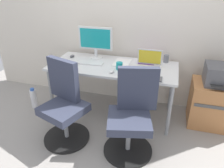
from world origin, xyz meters
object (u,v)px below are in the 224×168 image
object	(u,v)px
desktop_monitor	(95,40)
office_chair_right	(132,117)
open_laptop	(149,64)
printer	(222,75)
water_bottle_on_floor	(34,98)
side_cabinet	(214,104)
coffee_mug	(119,66)
office_chair_left	(64,106)

from	to	relation	value
desktop_monitor	office_chair_right	bearing A→B (deg)	-51.13
office_chair_right	open_laptop	bearing A→B (deg)	84.59
printer	open_laptop	size ratio (longest dim) A/B	1.29
water_bottle_on_floor	side_cabinet	bearing A→B (deg)	6.86
printer	coffee_mug	xyz separation A→B (m)	(-1.21, -0.19, 0.06)
side_cabinet	open_laptop	distance (m)	0.99
water_bottle_on_floor	desktop_monitor	size ratio (longest dim) A/B	0.65
office_chair_right	open_laptop	distance (m)	0.77
printer	desktop_monitor	world-z (taller)	desktop_monitor
side_cabinet	desktop_monitor	size ratio (longest dim) A/B	1.24
office_chair_left	open_laptop	world-z (taller)	office_chair_left
printer	open_laptop	xyz separation A→B (m)	(-0.86, -0.05, 0.07)
water_bottle_on_floor	open_laptop	world-z (taller)	open_laptop
office_chair_right	desktop_monitor	world-z (taller)	desktop_monitor
office_chair_right	desktop_monitor	bearing A→B (deg)	128.87
office_chair_left	water_bottle_on_floor	bearing A→B (deg)	149.84
office_chair_left	printer	size ratio (longest dim) A/B	2.35
side_cabinet	desktop_monitor	xyz separation A→B (m)	(-1.63, 0.14, 0.67)
office_chair_left	water_bottle_on_floor	distance (m)	0.92
side_cabinet	water_bottle_on_floor	size ratio (longest dim) A/B	1.92
printer	desktop_monitor	bearing A→B (deg)	175.16
office_chair_left	printer	world-z (taller)	office_chair_left
office_chair_right	desktop_monitor	distance (m)	1.25
office_chair_left	desktop_monitor	distance (m)	1.03
office_chair_right	side_cabinet	xyz separation A→B (m)	(0.93, 0.74, -0.13)
desktop_monitor	open_laptop	bearing A→B (deg)	-13.83
water_bottle_on_floor	office_chair_left	bearing A→B (deg)	-30.16
open_laptop	coffee_mug	xyz separation A→B (m)	(-0.34, -0.14, -0.01)
coffee_mug	water_bottle_on_floor	bearing A→B (deg)	-175.32
side_cabinet	open_laptop	bearing A→B (deg)	-176.56
office_chair_right	side_cabinet	distance (m)	1.19
side_cabinet	water_bottle_on_floor	world-z (taller)	side_cabinet
office_chair_right	open_laptop	xyz separation A→B (m)	(0.06, 0.68, 0.34)
office_chair_left	open_laptop	xyz separation A→B (m)	(0.85, 0.69, 0.34)
office_chair_right	coffee_mug	size ratio (longest dim) A/B	10.22
desktop_monitor	open_laptop	size ratio (longest dim) A/B	1.55
water_bottle_on_floor	coffee_mug	xyz separation A→B (m)	(1.26, 0.10, 0.61)
open_laptop	coffee_mug	bearing A→B (deg)	-157.47
office_chair_left	office_chair_right	distance (m)	0.78
office_chair_right	office_chair_left	bearing A→B (deg)	-179.87
water_bottle_on_floor	printer	bearing A→B (deg)	6.84
desktop_monitor	side_cabinet	bearing A→B (deg)	-4.81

